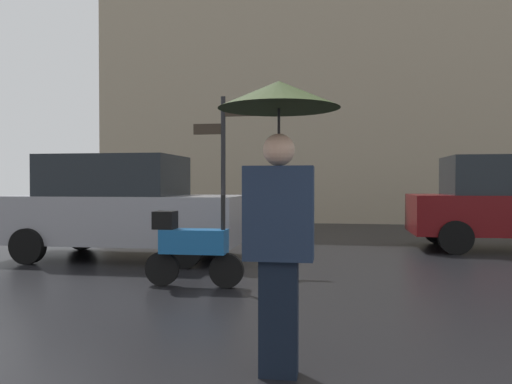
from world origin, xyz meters
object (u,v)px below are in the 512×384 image
parked_car_right (512,203)px  street_signpost (224,162)px  parked_car_left (124,206)px  pedestrian_with_umbrella (279,161)px  parked_scooter (191,245)px

parked_car_right → street_signpost: size_ratio=1.45×
street_signpost → parked_car_left: bearing=169.0°
pedestrian_with_umbrella → parked_car_right: size_ratio=0.51×
parked_scooter → pedestrian_with_umbrella: bearing=-80.3°
pedestrian_with_umbrella → parked_car_left: (-3.49, 5.22, -0.59)m
pedestrian_with_umbrella → parked_car_right: bearing=152.7°
parked_car_left → parked_car_right: (7.46, 2.29, 0.03)m
parked_car_left → street_signpost: bearing=152.2°
pedestrian_with_umbrella → parked_car_left: 6.30m
parked_car_right → pedestrian_with_umbrella: bearing=56.3°
pedestrian_with_umbrella → street_signpost: (-1.50, 4.83, 0.19)m
pedestrian_with_umbrella → street_signpost: bearing=-162.1°
parked_car_right → parked_car_left: bearing=11.3°
pedestrian_with_umbrella → street_signpost: street_signpost is taller
parked_car_left → pedestrian_with_umbrella: bearing=107.0°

